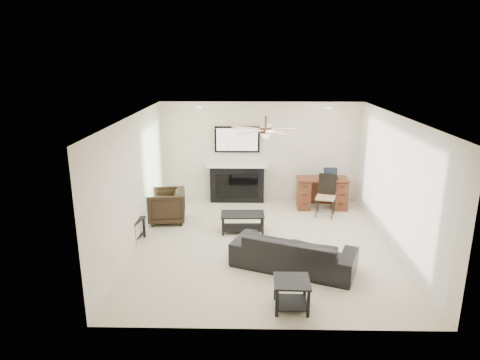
{
  "coord_description": "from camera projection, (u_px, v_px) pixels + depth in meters",
  "views": [
    {
      "loc": [
        -0.31,
        -7.75,
        3.54
      ],
      "look_at": [
        -0.48,
        0.33,
        1.21
      ],
      "focal_mm": 32.0,
      "sensor_mm": 36.0,
      "label": 1
    }
  ],
  "objects": [
    {
      "name": "laptop",
      "position": [
        331.0,
        174.0,
        10.16
      ],
      "size": [
        0.33,
        0.24,
        0.23
      ],
      "primitive_type": "cube",
      "color": "black",
      "rests_on": "desk"
    },
    {
      "name": "desk_chair",
      "position": [
        326.0,
        196.0,
        9.77
      ],
      "size": [
        0.53,
        0.54,
        0.97
      ],
      "primitive_type": "cube",
      "rotation": [
        0.0,
        0.0,
        -0.29
      ],
      "color": "black",
      "rests_on": "ground"
    },
    {
      "name": "room_shell",
      "position": [
        275.0,
        160.0,
        8.03
      ],
      "size": [
        5.5,
        5.54,
        2.52
      ],
      "color": "beige",
      "rests_on": "ground"
    },
    {
      "name": "end_table_left",
      "position": [
        130.0,
        230.0,
        8.52
      ],
      "size": [
        0.6,
        0.6,
        0.45
      ],
      "primitive_type": "cube",
      "rotation": [
        0.0,
        0.0,
        -0.22
      ],
      "color": "black",
      "rests_on": "ground"
    },
    {
      "name": "armchair",
      "position": [
        166.0,
        206.0,
        9.48
      ],
      "size": [
        0.89,
        0.87,
        0.73
      ],
      "primitive_type": "imported",
      "rotation": [
        0.0,
        0.0,
        -1.45
      ],
      "color": "black",
      "rests_on": "ground"
    },
    {
      "name": "desk",
      "position": [
        322.0,
        193.0,
        10.32
      ],
      "size": [
        1.22,
        0.56,
        0.76
      ],
      "primitive_type": "cube",
      "color": "#421810",
      "rests_on": "ground"
    },
    {
      "name": "fireplace_unit",
      "position": [
        237.0,
        165.0,
        10.65
      ],
      "size": [
        1.52,
        0.34,
        1.91
      ],
      "primitive_type": "cube",
      "color": "black",
      "rests_on": "ground"
    },
    {
      "name": "sofa",
      "position": [
        293.0,
        252.0,
        7.38
      ],
      "size": [
        2.26,
        1.54,
        0.62
      ],
      "primitive_type": "imported",
      "rotation": [
        0.0,
        0.0,
        2.76
      ],
      "color": "black",
      "rests_on": "ground"
    },
    {
      "name": "end_table_near",
      "position": [
        291.0,
        294.0,
        6.2
      ],
      "size": [
        0.53,
        0.53,
        0.45
      ],
      "primitive_type": "cube",
      "rotation": [
        0.0,
        0.0,
        -0.02
      ],
      "color": "black",
      "rests_on": "ground"
    },
    {
      "name": "coffee_table",
      "position": [
        243.0,
        223.0,
        8.96
      ],
      "size": [
        0.91,
        0.53,
        0.4
      ],
      "primitive_type": "cube",
      "rotation": [
        0.0,
        0.0,
        0.03
      ],
      "color": "black",
      "rests_on": "ground"
    }
  ]
}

